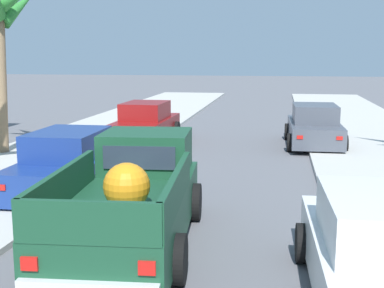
% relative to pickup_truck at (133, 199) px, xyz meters
% --- Properties ---
extents(sidewalk_left, '(5.15, 60.00, 0.12)m').
position_rel_pickup_truck_xyz_m(sidewalk_left, '(-4.60, 4.39, -0.73)').
color(sidewalk_left, beige).
rests_on(sidewalk_left, ground).
extents(curb_left, '(0.16, 60.00, 0.10)m').
position_rel_pickup_truck_xyz_m(curb_left, '(-3.42, 4.39, -0.74)').
color(curb_left, silver).
rests_on(curb_left, ground).
extents(curb_right, '(0.16, 60.00, 0.10)m').
position_rel_pickup_truck_xyz_m(curb_right, '(4.96, 4.39, -0.74)').
color(curb_right, silver).
rests_on(curb_right, ground).
extents(pickup_truck, '(2.50, 5.34, 1.80)m').
position_rel_pickup_truck_xyz_m(pickup_truck, '(0.00, 0.00, 0.00)').
color(pickup_truck, '#19472D').
rests_on(pickup_truck, ground).
extents(car_right_near, '(2.07, 4.28, 1.54)m').
position_rel_pickup_truck_xyz_m(car_right_near, '(-2.51, 10.39, -0.08)').
color(car_right_near, maroon).
rests_on(car_right_near, ground).
extents(car_left_mid, '(2.09, 4.29, 1.54)m').
position_rel_pickup_truck_xyz_m(car_left_mid, '(3.81, 10.53, -0.08)').
color(car_left_mid, '#474C56').
rests_on(car_left_mid, ground).
extents(car_right_mid, '(2.06, 4.27, 1.54)m').
position_rel_pickup_truck_xyz_m(car_right_mid, '(-2.46, 2.96, -0.08)').
color(car_right_mid, navy).
rests_on(car_right_mid, ground).
extents(car_left_far, '(2.13, 4.31, 1.54)m').
position_rel_pickup_truck_xyz_m(car_left_far, '(3.90, -1.70, -0.08)').
color(car_left_far, silver).
rests_on(car_left_far, ground).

